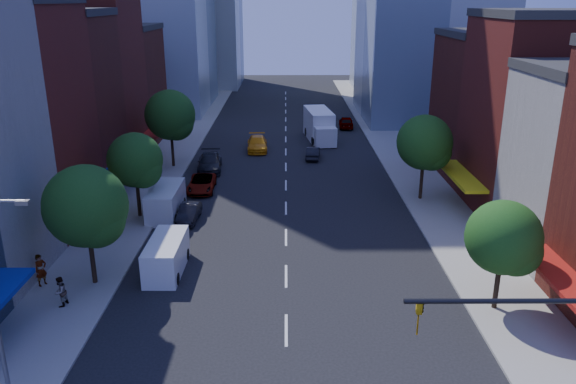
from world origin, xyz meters
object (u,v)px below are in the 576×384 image
parked_car_second (189,213)px  parked_car_rear (210,162)px  parked_car_third (202,183)px  traffic_car_far (346,122)px  box_truck (319,126)px  cargo_van_far (165,202)px  pedestrian_far (60,292)px  pedestrian_near (41,270)px  traffic_car_oncoming (313,153)px  taxi (257,144)px  cargo_van_near (166,257)px

parked_car_second → parked_car_rear: 13.52m
parked_car_third → traffic_car_far: 30.32m
parked_car_second → traffic_car_far: 36.64m
box_truck → cargo_van_far: bearing=-125.2°
cargo_van_far → pedestrian_far: bearing=-101.3°
parked_car_third → pedestrian_near: size_ratio=2.50×
parked_car_rear → traffic_car_oncoming: size_ratio=1.46×
cargo_van_far → taxi: size_ratio=1.02×
parked_car_rear → traffic_car_oncoming: 11.41m
traffic_car_oncoming → pedestrian_far: (-15.39, -30.93, 0.38)m
taxi → pedestrian_far: bearing=-108.0°
box_truck → pedestrian_far: bearing=-119.8°
parked_car_rear → parked_car_third: bearing=-93.8°
parked_car_third → traffic_car_oncoming: (10.45, 10.71, -0.05)m
parked_car_rear → cargo_van_near: bearing=-94.3°
parked_car_third → box_truck: bearing=57.8°
cargo_van_near → pedestrian_far: 6.57m
traffic_car_far → cargo_van_near: bearing=73.6°
traffic_car_oncoming → box_truck: size_ratio=0.43×
parked_car_third → pedestrian_near: pedestrian_near is taller
parked_car_second → parked_car_third: 7.15m
cargo_van_far → taxi: (6.26, 20.37, -0.37)m
box_truck → traffic_car_far: bearing=52.3°
box_truck → pedestrian_far: size_ratio=5.23×
cargo_van_far → parked_car_second: bearing=-26.0°
parked_car_second → pedestrian_near: 12.75m
traffic_car_oncoming → cargo_van_far: bearing=59.7°
taxi → traffic_car_far: taxi is taller
pedestrian_far → traffic_car_far: bearing=170.9°
parked_car_second → parked_car_rear: parked_car_rear is taller
traffic_car_far → pedestrian_near: size_ratio=2.31×
cargo_van_near → parked_car_second: bearing=90.6°
parked_car_second → box_truck: 28.95m
taxi → pedestrian_near: size_ratio=2.74×
parked_car_rear → cargo_van_far: (-1.88, -12.51, 0.34)m
box_truck → pedestrian_near: bearing=-123.7°
cargo_van_near → cargo_van_far: (-2.00, 9.75, 0.09)m
parked_car_third → cargo_van_near: 15.90m
parked_car_third → traffic_car_far: size_ratio=1.08×
parked_car_rear → pedestrian_far: pedestrian_far is taller
parked_car_third → taxi: (4.28, 14.22, 0.10)m
pedestrian_far → parked_car_third: bearing=-178.9°
traffic_car_far → box_truck: bearing=63.3°
traffic_car_oncoming → box_truck: 8.78m
cargo_van_far → traffic_car_far: cargo_van_far is taller
parked_car_second → parked_car_third: (-0.02, 7.15, 0.04)m
traffic_car_oncoming → pedestrian_near: 33.42m
traffic_car_oncoming → pedestrian_far: bearing=69.6°
traffic_car_oncoming → pedestrian_far: pedestrian_far is taller
parked_car_third → box_truck: (11.63, 19.35, 1.00)m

